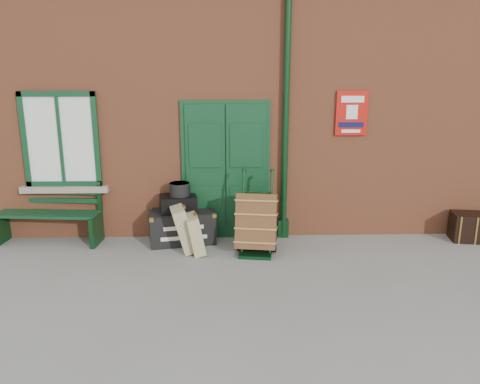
{
  "coord_description": "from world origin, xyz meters",
  "views": [
    {
      "loc": [
        -0.27,
        -5.95,
        2.71
      ],
      "look_at": [
        -0.09,
        0.6,
        1.0
      ],
      "focal_mm": 35.0,
      "sensor_mm": 36.0,
      "label": 1
    }
  ],
  "objects_px": {
    "houdini_trunk": "(182,226)",
    "dark_trunk": "(472,227)",
    "bench": "(50,212)",
    "porter_trolley": "(257,222)"
  },
  "relations": [
    {
      "from": "houdini_trunk",
      "to": "dark_trunk",
      "type": "xyz_separation_m",
      "value": [
        4.73,
        -0.07,
        -0.03
      ]
    },
    {
      "from": "bench",
      "to": "porter_trolley",
      "type": "height_order",
      "value": "porter_trolley"
    },
    {
      "from": "bench",
      "to": "houdini_trunk",
      "type": "xyz_separation_m",
      "value": [
        2.13,
        -0.08,
        -0.25
      ]
    },
    {
      "from": "bench",
      "to": "houdini_trunk",
      "type": "height_order",
      "value": "bench"
    },
    {
      "from": "bench",
      "to": "porter_trolley",
      "type": "xyz_separation_m",
      "value": [
        3.31,
        -0.56,
        -0.03
      ]
    },
    {
      "from": "porter_trolley",
      "to": "houdini_trunk",
      "type": "bearing_deg",
      "value": 166.23
    },
    {
      "from": "bench",
      "to": "dark_trunk",
      "type": "relative_size",
      "value": 2.62
    },
    {
      "from": "dark_trunk",
      "to": "bench",
      "type": "bearing_deg",
      "value": -172.28
    },
    {
      "from": "porter_trolley",
      "to": "dark_trunk",
      "type": "bearing_deg",
      "value": 14.99
    },
    {
      "from": "houdini_trunk",
      "to": "porter_trolley",
      "type": "relative_size",
      "value": 0.83
    }
  ]
}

